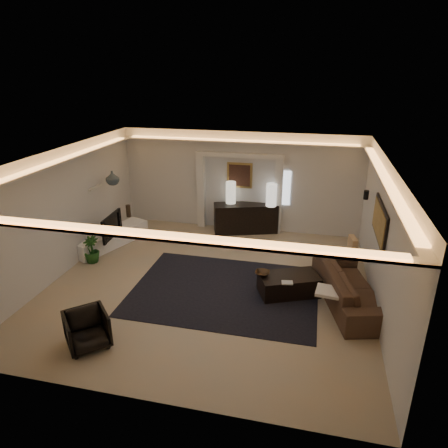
% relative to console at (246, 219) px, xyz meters
% --- Properties ---
extents(floor, '(7.00, 7.00, 0.00)m').
position_rel_console_xyz_m(floor, '(-0.24, -3.25, -0.40)').
color(floor, '#A09781').
rests_on(floor, ground).
extents(ceiling, '(7.00, 7.00, 0.00)m').
position_rel_console_xyz_m(ceiling, '(-0.24, -3.25, 2.50)').
color(ceiling, white).
rests_on(ceiling, ground).
extents(wall_back, '(7.00, 0.00, 7.00)m').
position_rel_console_xyz_m(wall_back, '(-0.24, 0.25, 1.05)').
color(wall_back, silver).
rests_on(wall_back, ground).
extents(wall_front, '(7.00, 0.00, 7.00)m').
position_rel_console_xyz_m(wall_front, '(-0.24, -6.75, 1.05)').
color(wall_front, silver).
rests_on(wall_front, ground).
extents(wall_left, '(0.00, 7.00, 7.00)m').
position_rel_console_xyz_m(wall_left, '(-3.74, -3.25, 1.05)').
color(wall_left, silver).
rests_on(wall_left, ground).
extents(wall_right, '(0.00, 7.00, 7.00)m').
position_rel_console_xyz_m(wall_right, '(3.26, -3.25, 1.05)').
color(wall_right, silver).
rests_on(wall_right, ground).
extents(cove_soffit, '(7.00, 7.00, 0.04)m').
position_rel_console_xyz_m(cove_soffit, '(-0.24, -3.25, 2.22)').
color(cove_soffit, silver).
rests_on(cove_soffit, ceiling).
extents(daylight_slit, '(0.25, 0.03, 1.00)m').
position_rel_console_xyz_m(daylight_slit, '(1.11, 0.23, 0.95)').
color(daylight_slit, white).
rests_on(daylight_slit, wall_back).
extents(area_rug, '(4.00, 3.00, 0.01)m').
position_rel_console_xyz_m(area_rug, '(0.16, -3.45, -0.39)').
color(area_rug, black).
rests_on(area_rug, ground).
extents(pilaster_left, '(0.22, 0.20, 2.20)m').
position_rel_console_xyz_m(pilaster_left, '(-1.39, 0.15, 0.70)').
color(pilaster_left, silver).
rests_on(pilaster_left, ground).
extents(pilaster_right, '(0.22, 0.20, 2.20)m').
position_rel_console_xyz_m(pilaster_right, '(0.91, 0.15, 0.70)').
color(pilaster_right, silver).
rests_on(pilaster_right, ground).
extents(alcove_header, '(2.52, 0.20, 0.12)m').
position_rel_console_xyz_m(alcove_header, '(-0.24, 0.15, 1.85)').
color(alcove_header, silver).
rests_on(alcove_header, wall_back).
extents(painting_frame, '(0.74, 0.04, 0.74)m').
position_rel_console_xyz_m(painting_frame, '(-0.24, 0.22, 1.25)').
color(painting_frame, tan).
rests_on(painting_frame, wall_back).
extents(painting_canvas, '(0.62, 0.02, 0.62)m').
position_rel_console_xyz_m(painting_canvas, '(-0.24, 0.19, 1.25)').
color(painting_canvas, '#4C2D1E').
rests_on(painting_canvas, wall_back).
extents(art_panel_frame, '(0.04, 1.64, 0.74)m').
position_rel_console_xyz_m(art_panel_frame, '(3.23, -2.95, 1.30)').
color(art_panel_frame, black).
rests_on(art_panel_frame, wall_right).
extents(art_panel_gold, '(0.02, 1.50, 0.62)m').
position_rel_console_xyz_m(art_panel_gold, '(3.21, -2.95, 1.30)').
color(art_panel_gold, tan).
rests_on(art_panel_gold, wall_right).
extents(wall_sconce, '(0.12, 0.12, 0.22)m').
position_rel_console_xyz_m(wall_sconce, '(3.14, -1.05, 1.28)').
color(wall_sconce, black).
rests_on(wall_sconce, wall_right).
extents(wall_niche, '(0.10, 0.55, 0.04)m').
position_rel_console_xyz_m(wall_niche, '(-3.68, -1.85, 1.25)').
color(wall_niche, silver).
rests_on(wall_niche, wall_left).
extents(console, '(1.92, 1.13, 0.92)m').
position_rel_console_xyz_m(console, '(0.00, 0.00, 0.00)').
color(console, black).
rests_on(console, ground).
extents(lamp_left, '(0.32, 0.32, 0.64)m').
position_rel_console_xyz_m(lamp_left, '(-0.45, 0.00, 0.69)').
color(lamp_left, beige).
rests_on(lamp_left, console).
extents(lamp_right, '(0.31, 0.31, 0.66)m').
position_rel_console_xyz_m(lamp_right, '(0.73, 0.00, 0.69)').
color(lamp_right, white).
rests_on(lamp_right, console).
extents(media_ledge, '(1.33, 2.32, 0.43)m').
position_rel_console_xyz_m(media_ledge, '(-3.39, -1.83, -0.18)').
color(media_ledge, white).
rests_on(media_ledge, ground).
extents(tv, '(1.09, 0.21, 0.62)m').
position_rel_console_xyz_m(tv, '(-3.23, -2.21, 0.36)').
color(tv, black).
rests_on(tv, media_ledge).
extents(figurine, '(0.16, 0.16, 0.36)m').
position_rel_console_xyz_m(figurine, '(-3.39, -0.70, 0.24)').
color(figurine, '#382A1C').
rests_on(figurine, media_ledge).
extents(ginger_jar, '(0.40, 0.40, 0.37)m').
position_rel_console_xyz_m(ginger_jar, '(-3.31, -1.58, 1.45)').
color(ginger_jar, '#454F61').
rests_on(ginger_jar, wall_niche).
extents(plant, '(0.40, 0.40, 0.68)m').
position_rel_console_xyz_m(plant, '(-3.39, -2.84, -0.06)').
color(plant, '#1D4917').
rests_on(plant, ground).
extents(sofa, '(2.68, 1.60, 0.73)m').
position_rel_console_xyz_m(sofa, '(2.79, -3.31, -0.03)').
color(sofa, '#392919').
rests_on(sofa, ground).
extents(throw_blanket, '(0.60, 0.51, 0.06)m').
position_rel_console_xyz_m(throw_blanket, '(2.37, -3.93, 0.15)').
color(throw_blanket, silver).
rests_on(throw_blanket, sofa).
extents(throw_pillow, '(0.20, 0.45, 0.44)m').
position_rel_console_xyz_m(throw_pillow, '(2.91, -1.63, 0.15)').
color(throw_pillow, tan).
rests_on(throw_pillow, sofa).
extents(coffee_table, '(1.41, 1.12, 0.46)m').
position_rel_console_xyz_m(coffee_table, '(1.53, -3.25, -0.20)').
color(coffee_table, black).
rests_on(coffee_table, ground).
extents(bowl, '(0.34, 0.34, 0.08)m').
position_rel_console_xyz_m(bowl, '(0.96, -3.35, 0.05)').
color(bowl, '#322213').
rests_on(bowl, coffee_table).
extents(magazine, '(0.25, 0.20, 0.03)m').
position_rel_console_xyz_m(magazine, '(1.51, -3.59, 0.02)').
color(magazine, silver).
rests_on(magazine, coffee_table).
extents(armchair, '(1.00, 1.00, 0.65)m').
position_rel_console_xyz_m(armchair, '(-1.76, -5.80, -0.07)').
color(armchair, '#30291C').
rests_on(armchair, ground).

